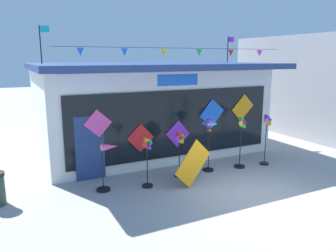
{
  "coord_description": "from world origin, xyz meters",
  "views": [
    {
      "loc": [
        -5.95,
        -6.38,
        3.72
      ],
      "look_at": [
        -1.21,
        3.15,
        1.51
      ],
      "focal_mm": 35.2,
      "sensor_mm": 36.0,
      "label": 1
    }
  ],
  "objects_px": {
    "wind_spinner_center_left": "(180,147)",
    "wind_spinner_center_right": "(209,132)",
    "display_kite_on_ground": "(193,163)",
    "wind_spinner_left": "(147,156)",
    "wind_spinner_right": "(241,134)",
    "wind_spinner_far_left": "(108,159)",
    "kite_shop_building": "(148,106)",
    "wind_spinner_far_right": "(267,129)"
  },
  "relations": [
    {
      "from": "kite_shop_building",
      "to": "wind_spinner_left",
      "type": "height_order",
      "value": "kite_shop_building"
    },
    {
      "from": "kite_shop_building",
      "to": "wind_spinner_center_right",
      "type": "relative_size",
      "value": 4.95
    },
    {
      "from": "wind_spinner_right",
      "to": "wind_spinner_center_right",
      "type": "bearing_deg",
      "value": 169.88
    },
    {
      "from": "wind_spinner_left",
      "to": "wind_spinner_center_left",
      "type": "relative_size",
      "value": 1.02
    },
    {
      "from": "wind_spinner_right",
      "to": "display_kite_on_ground",
      "type": "distance_m",
      "value": 2.44
    },
    {
      "from": "wind_spinner_far_right",
      "to": "wind_spinner_right",
      "type": "bearing_deg",
      "value": 171.69
    },
    {
      "from": "wind_spinner_far_left",
      "to": "wind_spinner_left",
      "type": "relative_size",
      "value": 0.92
    },
    {
      "from": "kite_shop_building",
      "to": "display_kite_on_ground",
      "type": "relative_size",
      "value": 7.05
    },
    {
      "from": "wind_spinner_center_right",
      "to": "wind_spinner_left",
      "type": "bearing_deg",
      "value": -170.19
    },
    {
      "from": "kite_shop_building",
      "to": "wind_spinner_far_left",
      "type": "relative_size",
      "value": 6.4
    },
    {
      "from": "wind_spinner_far_left",
      "to": "display_kite_on_ground",
      "type": "xyz_separation_m",
      "value": [
        2.33,
        -0.79,
        -0.24
      ]
    },
    {
      "from": "wind_spinner_center_left",
      "to": "wind_spinner_center_right",
      "type": "bearing_deg",
      "value": 3.56
    },
    {
      "from": "wind_spinner_far_left",
      "to": "wind_spinner_left",
      "type": "xyz_separation_m",
      "value": [
        1.08,
        -0.33,
        0.04
      ]
    },
    {
      "from": "kite_shop_building",
      "to": "wind_spinner_center_right",
      "type": "height_order",
      "value": "kite_shop_building"
    },
    {
      "from": "wind_spinner_far_left",
      "to": "kite_shop_building",
      "type": "bearing_deg",
      "value": 52.48
    },
    {
      "from": "wind_spinner_far_left",
      "to": "wind_spinner_far_right",
      "type": "distance_m",
      "value": 5.64
    },
    {
      "from": "wind_spinner_left",
      "to": "wind_spinner_center_right",
      "type": "height_order",
      "value": "wind_spinner_center_right"
    },
    {
      "from": "wind_spinner_far_left",
      "to": "wind_spinner_center_right",
      "type": "height_order",
      "value": "wind_spinner_center_right"
    },
    {
      "from": "wind_spinner_center_right",
      "to": "wind_spinner_center_left",
      "type": "bearing_deg",
      "value": -176.44
    },
    {
      "from": "wind_spinner_left",
      "to": "display_kite_on_ground",
      "type": "height_order",
      "value": "wind_spinner_left"
    },
    {
      "from": "wind_spinner_center_left",
      "to": "display_kite_on_ground",
      "type": "relative_size",
      "value": 1.18
    },
    {
      "from": "wind_spinner_far_left",
      "to": "display_kite_on_ground",
      "type": "relative_size",
      "value": 1.1
    },
    {
      "from": "wind_spinner_center_left",
      "to": "wind_spinner_center_right",
      "type": "relative_size",
      "value": 0.83
    },
    {
      "from": "wind_spinner_left",
      "to": "wind_spinner_right",
      "type": "relative_size",
      "value": 0.84
    },
    {
      "from": "wind_spinner_far_right",
      "to": "kite_shop_building",
      "type": "bearing_deg",
      "value": 126.0
    },
    {
      "from": "wind_spinner_far_right",
      "to": "wind_spinner_center_right",
      "type": "bearing_deg",
      "value": 170.71
    },
    {
      "from": "wind_spinner_center_right",
      "to": "wind_spinner_right",
      "type": "height_order",
      "value": "wind_spinner_right"
    },
    {
      "from": "wind_spinner_center_left",
      "to": "display_kite_on_ground",
      "type": "height_order",
      "value": "wind_spinner_center_left"
    },
    {
      "from": "wind_spinner_right",
      "to": "wind_spinner_far_right",
      "type": "xyz_separation_m",
      "value": [
        0.99,
        -0.15,
        0.1
      ]
    },
    {
      "from": "display_kite_on_ground",
      "to": "wind_spinner_far_left",
      "type": "bearing_deg",
      "value": 161.26
    },
    {
      "from": "kite_shop_building",
      "to": "wind_spinner_center_left",
      "type": "height_order",
      "value": "kite_shop_building"
    },
    {
      "from": "wind_spinner_center_left",
      "to": "wind_spinner_center_right",
      "type": "distance_m",
      "value": 1.19
    },
    {
      "from": "wind_spinner_far_right",
      "to": "display_kite_on_ground",
      "type": "distance_m",
      "value": 3.38
    },
    {
      "from": "display_kite_on_ground",
      "to": "kite_shop_building",
      "type": "bearing_deg",
      "value": 84.14
    },
    {
      "from": "wind_spinner_far_left",
      "to": "wind_spinner_center_left",
      "type": "distance_m",
      "value": 2.33
    },
    {
      "from": "wind_spinner_left",
      "to": "wind_spinner_right",
      "type": "distance_m",
      "value": 3.56
    },
    {
      "from": "wind_spinner_far_left",
      "to": "wind_spinner_center_left",
      "type": "height_order",
      "value": "wind_spinner_center_left"
    },
    {
      "from": "wind_spinner_center_left",
      "to": "wind_spinner_left",
      "type": "bearing_deg",
      "value": -164.72
    },
    {
      "from": "wind_spinner_far_left",
      "to": "wind_spinner_center_right",
      "type": "distance_m",
      "value": 3.48
    },
    {
      "from": "wind_spinner_left",
      "to": "wind_spinner_center_left",
      "type": "bearing_deg",
      "value": 15.28
    },
    {
      "from": "wind_spinner_far_right",
      "to": "display_kite_on_ground",
      "type": "relative_size",
      "value": 1.46
    },
    {
      "from": "kite_shop_building",
      "to": "wind_spinner_center_left",
      "type": "xyz_separation_m",
      "value": [
        -0.46,
        -3.62,
        -0.8
      ]
    }
  ]
}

